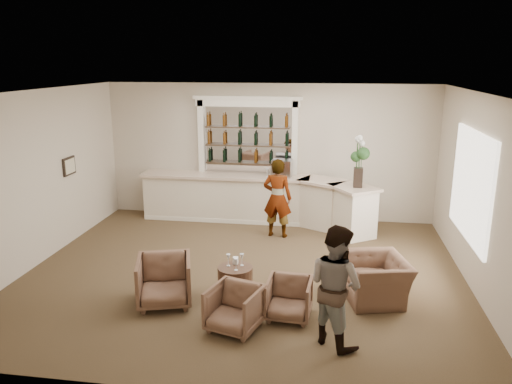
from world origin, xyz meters
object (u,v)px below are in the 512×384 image
(armchair_far, at_px, (376,279))
(flower_vase, at_px, (359,158))
(cocktail_table, at_px, (235,281))
(bar_counter, at_px, (259,200))
(armchair_right, at_px, (289,299))
(espresso_machine, at_px, (282,168))
(guest, at_px, (336,285))
(sommelier, at_px, (277,198))
(armchair_left, at_px, (164,281))
(armchair_center, at_px, (234,308))

(armchair_far, xyz_separation_m, flower_vase, (-0.21, 3.03, 1.43))
(cocktail_table, distance_m, flower_vase, 4.15)
(bar_counter, xyz_separation_m, armchair_far, (2.49, -3.69, -0.22))
(bar_counter, relative_size, armchair_right, 8.33)
(flower_vase, bearing_deg, cocktail_table, -122.98)
(espresso_machine, bearing_deg, guest, -72.00)
(armchair_far, distance_m, espresso_machine, 4.36)
(bar_counter, relative_size, armchair_far, 5.27)
(bar_counter, bearing_deg, armchair_far, -55.93)
(espresso_machine, bearing_deg, sommelier, -85.38)
(armchair_left, relative_size, armchair_center, 1.19)
(armchair_right, distance_m, flower_vase, 4.29)
(armchair_left, relative_size, flower_vase, 0.77)
(cocktail_table, bearing_deg, flower_vase, 57.02)
(armchair_center, xyz_separation_m, espresso_machine, (0.16, 5.08, 1.01))
(armchair_left, height_order, armchair_center, armchair_left)
(armchair_center, distance_m, armchair_right, 0.88)
(bar_counter, bearing_deg, guest, -70.45)
(bar_counter, xyz_separation_m, sommelier, (0.55, -0.90, 0.31))
(armchair_left, xyz_separation_m, flower_vase, (3.17, 3.72, 1.38))
(guest, height_order, armchair_center, guest)
(guest, xyz_separation_m, armchair_right, (-0.68, 0.59, -0.55))
(armchair_left, bearing_deg, armchair_far, -5.35)
(bar_counter, height_order, espresso_machine, espresso_machine)
(cocktail_table, height_order, armchair_right, armchair_right)
(cocktail_table, xyz_separation_m, sommelier, (0.37, 3.00, 0.63))
(sommelier, xyz_separation_m, espresso_machine, (-0.01, 0.99, 0.46))
(armchair_left, bearing_deg, bar_counter, 61.69)
(bar_counter, bearing_deg, armchair_left, -101.45)
(sommelier, xyz_separation_m, flower_vase, (1.73, 0.24, 0.90))
(bar_counter, height_order, armchair_center, bar_counter)
(guest, relative_size, armchair_far, 1.58)
(armchair_center, bearing_deg, armchair_left, 170.86)
(bar_counter, bearing_deg, armchair_center, -85.62)
(cocktail_table, height_order, espresso_machine, espresso_machine)
(guest, xyz_separation_m, armchair_center, (-1.43, 0.12, -0.53))
(guest, height_order, armchair_left, guest)
(sommelier, distance_m, armchair_center, 4.13)
(flower_vase, bearing_deg, armchair_right, -106.58)
(sommelier, relative_size, armchair_left, 2.03)
(sommelier, distance_m, armchair_right, 3.71)
(armchair_left, bearing_deg, espresso_machine, 55.36)
(guest, bearing_deg, armchair_center, 38.16)
(bar_counter, distance_m, espresso_machine, 0.95)
(cocktail_table, distance_m, armchair_center, 1.11)
(cocktail_table, distance_m, armchair_right, 1.14)
(armchair_center, xyz_separation_m, armchair_far, (2.11, 1.30, 0.02))
(sommelier, distance_m, flower_vase, 1.97)
(sommelier, bearing_deg, armchair_far, 132.36)
(sommelier, height_order, flower_vase, flower_vase)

